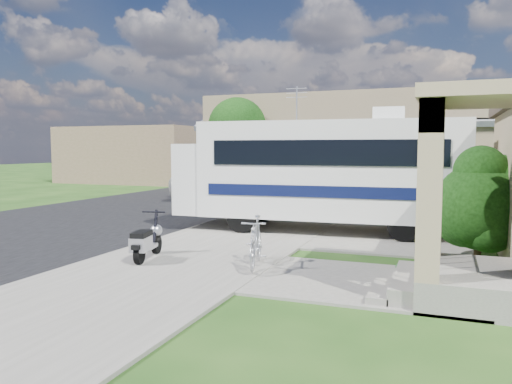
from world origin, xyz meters
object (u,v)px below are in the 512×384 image
(van, at_px, (264,175))
(garden_hose, at_px, (406,272))
(shrub, at_px, (482,203))
(motorhome, at_px, (321,170))
(scooter, at_px, (146,242))
(bicycle, at_px, (256,245))
(pickup_truck, at_px, (221,180))

(van, xyz_separation_m, garden_hose, (10.08, -19.79, -0.73))
(shrub, height_order, garden_hose, shrub)
(motorhome, relative_size, scooter, 5.50)
(motorhome, distance_m, bicycle, 5.26)
(scooter, distance_m, bicycle, 2.47)
(bicycle, distance_m, van, 21.53)
(motorhome, xyz_separation_m, bicycle, (-0.13, -5.09, -1.31))
(motorhome, xyz_separation_m, pickup_truck, (-7.10, 8.30, -0.93))
(bicycle, distance_m, garden_hose, 3.00)
(bicycle, height_order, garden_hose, bicycle)
(scooter, relative_size, van, 0.27)
(scooter, xyz_separation_m, garden_hose, (5.39, 0.76, -0.37))
(bicycle, relative_size, pickup_truck, 0.26)
(motorhome, bearing_deg, pickup_truck, 127.08)
(van, bearing_deg, pickup_truck, -84.46)
(pickup_truck, relative_size, garden_hose, 16.16)
(shrub, distance_m, pickup_truck, 15.78)
(motorhome, relative_size, van, 1.50)
(motorhome, bearing_deg, bicycle, -94.89)
(scooter, bearing_deg, shrub, 8.12)
(shrub, height_order, van, shrub)
(bicycle, xyz_separation_m, van, (-7.15, 20.31, 0.30))
(pickup_truck, bearing_deg, shrub, 131.38)
(shrub, xyz_separation_m, garden_hose, (-1.42, -1.88, -1.21))
(motorhome, relative_size, garden_hose, 20.99)
(shrub, bearing_deg, scooter, -158.80)
(bicycle, bearing_deg, motorhome, 74.80)
(scooter, bearing_deg, pickup_truck, 95.22)
(motorhome, height_order, garden_hose, motorhome)
(garden_hose, bearing_deg, pickup_truck, 127.55)
(van, height_order, garden_hose, van)
(motorhome, height_order, van, motorhome)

